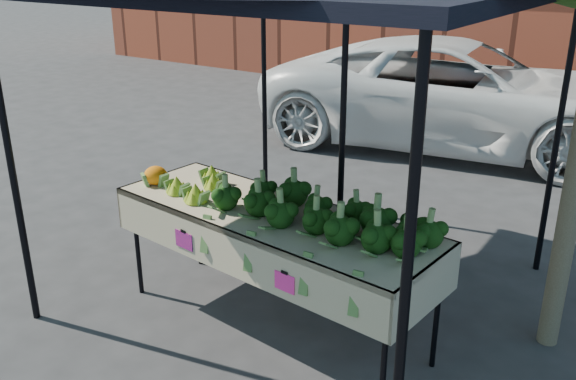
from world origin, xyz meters
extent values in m
plane|color=#2B2B2D|center=(0.00, 0.00, 0.00)|extent=(90.00, 90.00, 0.00)
cube|color=#B9AE92|center=(-0.01, -0.06, 0.45)|extent=(2.47, 1.03, 0.90)
cube|color=#F22D8C|center=(-0.46, -0.46, 0.70)|extent=(0.17, 0.01, 0.12)
cube|color=#FD309A|center=(0.45, -0.46, 0.70)|extent=(0.17, 0.01, 0.12)
ellipsoid|color=black|center=(0.38, -0.03, 1.02)|extent=(1.58, 0.55, 0.24)
ellipsoid|color=#A4BA2A|center=(-0.67, -0.02, 0.99)|extent=(0.41, 0.55, 0.18)
ellipsoid|color=orange|center=(-1.06, -0.11, 0.98)|extent=(0.18, 0.18, 0.17)
camera|label=1|loc=(2.26, -3.17, 2.55)|focal=38.37mm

